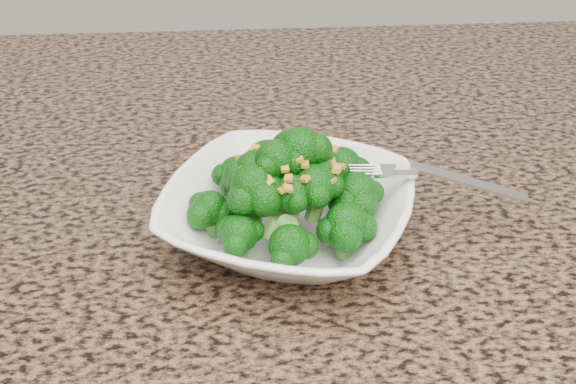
{
  "coord_description": "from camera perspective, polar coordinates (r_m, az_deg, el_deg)",
  "views": [
    {
      "loc": [
        0.04,
        -0.25,
        1.29
      ],
      "look_at": [
        0.08,
        0.27,
        0.95
      ],
      "focal_mm": 45.0,
      "sensor_mm": 36.0,
      "label": 1
    }
  ],
  "objects": [
    {
      "name": "broccoli_pile",
      "position": [
        0.6,
        0.0,
        3.03
      ],
      "size": [
        0.19,
        0.19,
        0.07
      ],
      "primitive_type": null,
      "color": "#0B5109",
      "rests_on": "bowl"
    },
    {
      "name": "garlic_topping",
      "position": [
        0.59,
        0.0,
        6.29
      ],
      "size": [
        0.11,
        0.11,
        0.01
      ],
      "primitive_type": null,
      "color": "gold",
      "rests_on": "broccoli_pile"
    },
    {
      "name": "granite_counter",
      "position": [
        0.68,
        -6.72,
        -3.71
      ],
      "size": [
        1.64,
        1.04,
        0.03
      ],
      "primitive_type": "cube",
      "color": "brown",
      "rests_on": "cabinet"
    },
    {
      "name": "bowl",
      "position": [
        0.64,
        0.0,
        -1.8
      ],
      "size": [
        0.28,
        0.28,
        0.05
      ],
      "primitive_type": "imported",
      "rotation": [
        0.0,
        0.0,
        -0.39
      ],
      "color": "white",
      "rests_on": "granite_counter"
    },
    {
      "name": "fork",
      "position": [
        0.64,
        9.62,
        1.43
      ],
      "size": [
        0.18,
        0.07,
        0.01
      ],
      "primitive_type": null,
      "rotation": [
        0.0,
        0.0,
        -0.27
      ],
      "color": "silver",
      "rests_on": "bowl"
    }
  ]
}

